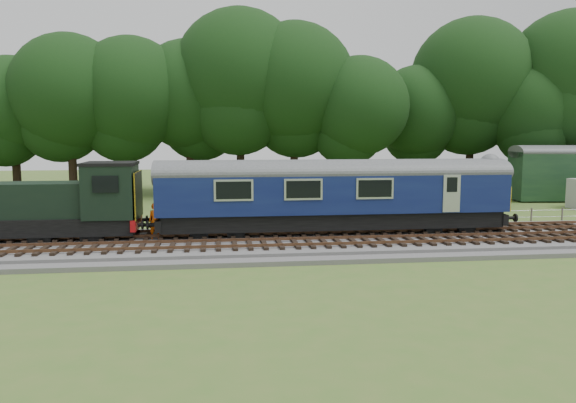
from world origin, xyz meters
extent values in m
plane|color=#456B27|center=(0.00, 0.00, 0.00)|extent=(120.00, 120.00, 0.00)
cube|color=#4C4C4F|center=(0.00, 0.00, 0.17)|extent=(70.00, 7.00, 0.35)
cube|color=brown|center=(0.00, 0.68, 0.49)|extent=(66.50, 0.07, 0.14)
cube|color=brown|center=(0.00, 2.12, 0.49)|extent=(66.50, 0.07, 0.14)
cube|color=brown|center=(0.00, -2.32, 0.49)|extent=(66.50, 0.07, 0.14)
cube|color=brown|center=(0.00, -0.88, 0.49)|extent=(66.50, 0.07, 0.14)
cube|color=black|center=(3.13, 1.40, 1.06)|extent=(17.46, 2.52, 0.85)
cube|color=#0E164C|center=(3.13, 1.40, 2.48)|extent=(18.00, 2.80, 2.05)
cube|color=yellow|center=(12.15, 1.40, 2.11)|extent=(0.06, 2.74, 1.30)
cube|color=black|center=(9.13, 1.40, 0.86)|extent=(2.60, 2.00, 0.55)
cube|color=black|center=(-2.87, 1.40, 0.86)|extent=(2.60, 2.00, 0.55)
cube|color=black|center=(-11.27, 1.40, 1.01)|extent=(8.73, 2.39, 0.85)
cube|color=black|center=(-12.47, 1.40, 2.26)|extent=(6.30, 2.08, 1.70)
cube|color=black|center=(-8.07, 1.40, 2.66)|extent=(2.40, 2.55, 2.60)
cube|color=#A30C10|center=(-6.89, 1.40, 1.06)|extent=(0.25, 2.60, 0.55)
cube|color=yellow|center=(-6.75, 1.40, 2.46)|extent=(0.06, 2.55, 2.30)
imported|color=#F65A0C|center=(-5.89, 0.72, 1.23)|extent=(0.69, 0.51, 1.75)
cube|color=#173421|center=(17.07, 13.18, 1.20)|extent=(3.22, 3.22, 2.40)
cube|color=black|center=(17.07, 13.18, 2.49)|extent=(3.54, 3.54, 0.19)
camera|label=1|loc=(-2.78, -27.01, 5.50)|focal=35.00mm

